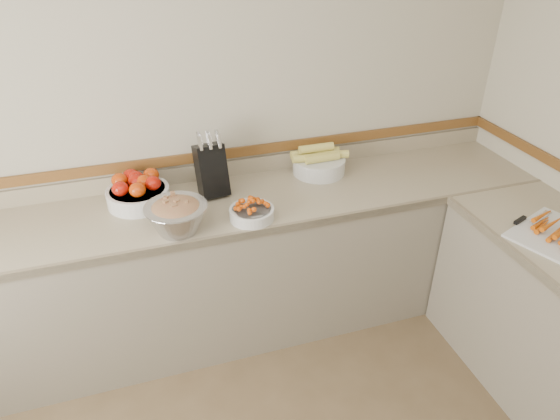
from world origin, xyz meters
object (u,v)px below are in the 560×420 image
object	(u,v)px
knife_block	(211,169)
rhubarb_bowl	(177,215)
cherry_tomato_bowl	(252,212)
cutting_board	(556,233)
corn_bowl	(319,162)
tomato_bowl	(138,191)

from	to	relation	value
knife_block	rhubarb_bowl	size ratio (longest dim) A/B	1.21
cherry_tomato_bowl	knife_block	bearing A→B (deg)	113.02
knife_block	cutting_board	world-z (taller)	knife_block
cutting_board	corn_bowl	bearing A→B (deg)	130.44
tomato_bowl	rhubarb_bowl	xyz separation A→B (m)	(0.17, -0.35, 0.02)
knife_block	rhubarb_bowl	xyz separation A→B (m)	(-0.24, -0.33, -0.06)
tomato_bowl	corn_bowl	xyz separation A→B (m)	(1.08, 0.05, -0.01)
cherry_tomato_bowl	cutting_board	bearing A→B (deg)	-23.99
tomato_bowl	cherry_tomato_bowl	world-z (taller)	tomato_bowl
cherry_tomato_bowl	rhubarb_bowl	bearing A→B (deg)	179.98
tomato_bowl	corn_bowl	bearing A→B (deg)	2.51
tomato_bowl	rhubarb_bowl	bearing A→B (deg)	-64.39
cherry_tomato_bowl	rhubarb_bowl	size ratio (longest dim) A/B	0.75
rhubarb_bowl	cutting_board	distance (m)	1.89
tomato_bowl	cutting_board	distance (m)	2.18
cherry_tomato_bowl	corn_bowl	bearing A→B (deg)	36.72
knife_block	tomato_bowl	xyz separation A→B (m)	(-0.41, 0.01, -0.08)
corn_bowl	rhubarb_bowl	xyz separation A→B (m)	(-0.92, -0.40, 0.02)
corn_bowl	cutting_board	bearing A→B (deg)	-49.56
tomato_bowl	cutting_board	world-z (taller)	tomato_bowl
cherry_tomato_bowl	rhubarb_bowl	xyz separation A→B (m)	(-0.39, 0.00, 0.05)
cherry_tomato_bowl	corn_bowl	size ratio (longest dim) A/B	0.66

